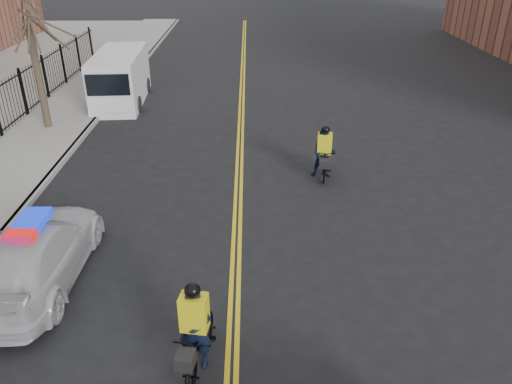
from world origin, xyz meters
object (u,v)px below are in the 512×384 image
Objects in this scene: cyclist_near at (196,338)px; cyclist_far at (324,157)px; police_cruiser at (36,254)px; cargo_van at (120,79)px.

cyclist_near reaches higher than cyclist_far.
cyclist_near reaches higher than police_cruiser.
police_cruiser is at bearing -88.06° from cargo_van.
cyclist_far is at bearing -142.30° from police_cruiser.
cyclist_near is (4.87, -15.81, -0.46)m from cargo_van.
cargo_van is at bearing 116.60° from cyclist_near.
cargo_van is at bearing -84.37° from police_cruiser.
cargo_van reaches higher than cyclist_near.
cyclist_near is (3.72, -2.52, -0.07)m from police_cruiser.
cyclist_near is at bearing 146.59° from police_cruiser.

